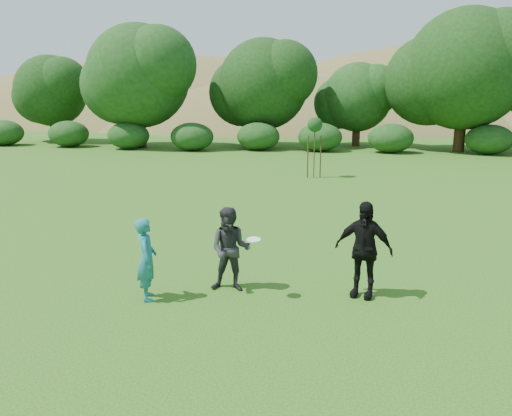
{
  "coord_description": "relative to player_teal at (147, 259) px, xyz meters",
  "views": [
    {
      "loc": [
        2.08,
        -8.84,
        3.8
      ],
      "look_at": [
        0.0,
        3.0,
        1.1
      ],
      "focal_mm": 35.0,
      "sensor_mm": 36.0,
      "label": 1
    }
  ],
  "objects": [
    {
      "name": "player_grey",
      "position": [
        1.46,
        0.71,
        0.05
      ],
      "size": [
        0.85,
        0.67,
        1.69
      ],
      "primitive_type": "imported",
      "rotation": [
        0.0,
        0.0,
        0.04
      ],
      "color": "#2A292C",
      "rests_on": "ground"
    },
    {
      "name": "player_black",
      "position": [
        4.04,
        0.86,
        0.15
      ],
      "size": [
        1.19,
        0.74,
        1.89
      ],
      "primitive_type": "imported",
      "rotation": [
        0.0,
        0.0,
        -0.27
      ],
      "color": "black",
      "rests_on": "ground"
    },
    {
      "name": "hillside",
      "position": [
        0.95,
        68.82,
        -12.77
      ],
      "size": [
        150.0,
        72.0,
        52.0
      ],
      "color": "olive",
      "rests_on": "ground"
    },
    {
      "name": "tree_row",
      "position": [
        4.74,
        29.05,
        4.08
      ],
      "size": [
        53.92,
        10.38,
        9.62
      ],
      "color": "#3A2616",
      "rests_on": "ground"
    },
    {
      "name": "player_teal",
      "position": [
        0.0,
        0.0,
        0.0
      ],
      "size": [
        0.57,
        0.68,
        1.59
      ],
      "primitive_type": "imported",
      "rotation": [
        0.0,
        0.0,
        1.97
      ],
      "color": "#1B6E7A",
      "rests_on": "ground"
    },
    {
      "name": "sapling",
      "position": [
        2.23,
        15.2,
        1.62
      ],
      "size": [
        0.7,
        0.7,
        2.85
      ],
      "color": "#3F2E18",
      "rests_on": "ground"
    },
    {
      "name": "ground",
      "position": [
        1.51,
        0.37,
        -0.8
      ],
      "size": [
        120.0,
        120.0,
        0.0
      ],
      "primitive_type": "plane",
      "color": "#19470C",
      "rests_on": "ground"
    },
    {
      "name": "frisbee",
      "position": [
        1.99,
        0.36,
        0.38
      ],
      "size": [
        0.27,
        0.27,
        0.05
      ],
      "color": "white",
      "rests_on": "ground"
    }
  ]
}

